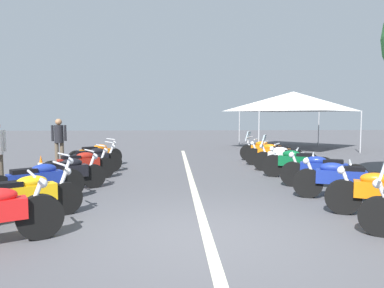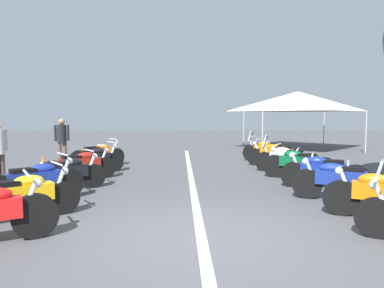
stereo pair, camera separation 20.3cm
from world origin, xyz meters
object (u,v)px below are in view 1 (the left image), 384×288
object	(u,v)px
event_tent	(293,101)
motorcycle_left_row_3	(65,173)
motorcycle_left_row_1	(22,196)
motorcycle_left_row_5	(92,159)
motorcycle_left_row_6	(96,154)
motorcycle_right_row_2	(340,179)
bystander_1	(59,138)
motorcycle_left_row_2	(36,182)
motorcycle_right_row_5	(285,158)
motorcycle_right_row_3	(323,170)
motorcycle_right_row_7	(265,150)
motorcycle_right_row_6	(274,154)
traffic_cone_1	(41,165)
motorcycle_right_row_4	(297,163)
motorcycle_left_row_4	(80,165)

from	to	relation	value
event_tent	motorcycle_left_row_3	bearing A→B (deg)	139.42
motorcycle_left_row_1	motorcycle_left_row_5	size ratio (longest dim) A/B	1.01
motorcycle_left_row_1	motorcycle_left_row_5	world-z (taller)	motorcycle_left_row_5
motorcycle_left_row_6	motorcycle_right_row_2	size ratio (longest dim) A/B	0.90
motorcycle_left_row_3	bystander_1	size ratio (longest dim) A/B	1.05
motorcycle_left_row_2	motorcycle_left_row_3	size ratio (longest dim) A/B	0.96
motorcycle_left_row_3	motorcycle_right_row_5	distance (m)	6.85
motorcycle_right_row_3	motorcycle_left_row_5	bearing A→B (deg)	0.15
motorcycle_left_row_6	motorcycle_right_row_7	bearing A→B (deg)	-26.56
motorcycle_left_row_5	motorcycle_right_row_2	world-z (taller)	motorcycle_right_row_2
motorcycle_right_row_5	motorcycle_right_row_6	bearing A→B (deg)	-66.47
motorcycle_left_row_6	bystander_1	size ratio (longest dim) A/B	0.99
motorcycle_left_row_3	event_tent	distance (m)	14.61
motorcycle_right_row_2	motorcycle_right_row_7	world-z (taller)	motorcycle_right_row_7
motorcycle_right_row_6	traffic_cone_1	xyz separation A→B (m)	(-1.50, 7.83, -0.17)
motorcycle_right_row_2	bystander_1	bearing A→B (deg)	-13.59
motorcycle_left_row_2	motorcycle_right_row_2	world-z (taller)	motorcycle_left_row_2
motorcycle_left_row_5	motorcycle_left_row_6	world-z (taller)	motorcycle_left_row_6
motorcycle_right_row_3	motorcycle_right_row_6	size ratio (longest dim) A/B	1.00
motorcycle_right_row_5	motorcycle_left_row_3	bearing A→B (deg)	47.34
motorcycle_left_row_5	motorcycle_right_row_6	size ratio (longest dim) A/B	0.89
motorcycle_right_row_4	motorcycle_right_row_5	xyz separation A→B (m)	(1.24, -0.03, 0.00)
motorcycle_left_row_6	motorcycle_right_row_7	world-z (taller)	motorcycle_right_row_7
motorcycle_left_row_4	motorcycle_right_row_6	world-z (taller)	motorcycle_right_row_6
motorcycle_left_row_1	motorcycle_right_row_3	xyz separation A→B (m)	(2.54, -6.40, 0.01)
motorcycle_left_row_2	motorcycle_right_row_6	distance (m)	8.41
motorcycle_left_row_2	motorcycle_right_row_5	xyz separation A→B (m)	(3.92, -6.53, 0.00)
motorcycle_right_row_7	motorcycle_right_row_5	bearing A→B (deg)	120.50
motorcycle_right_row_6	motorcycle_right_row_7	bearing A→B (deg)	-66.19
motorcycle_right_row_2	motorcycle_right_row_3	distance (m)	1.26
motorcycle_right_row_4	motorcycle_right_row_7	xyz separation A→B (m)	(3.92, -0.09, 0.00)
motorcycle_right_row_3	event_tent	xyz separation A→B (m)	(10.97, -2.97, 2.19)
motorcycle_left_row_6	motorcycle_right_row_4	size ratio (longest dim) A/B	0.91
motorcycle_left_row_5	motorcycle_left_row_6	bearing A→B (deg)	65.47
motorcycle_left_row_4	motorcycle_left_row_5	size ratio (longest dim) A/B	1.03
motorcycle_right_row_2	bystander_1	world-z (taller)	bystander_1
motorcycle_left_row_1	motorcycle_right_row_7	bearing A→B (deg)	15.47
motorcycle_right_row_3	motorcycle_right_row_7	distance (m)	5.36
motorcycle_left_row_4	motorcycle_right_row_2	xyz separation A→B (m)	(-2.67, -6.30, 0.01)
motorcycle_left_row_1	motorcycle_left_row_2	distance (m)	1.33
motorcycle_left_row_2	motorcycle_right_row_5	distance (m)	7.61
motorcycle_right_row_2	motorcycle_right_row_5	bearing A→B (deg)	-67.87
motorcycle_left_row_3	motorcycle_right_row_6	world-z (taller)	motorcycle_right_row_6
motorcycle_left_row_3	motorcycle_left_row_4	world-z (taller)	motorcycle_left_row_4
motorcycle_right_row_4	traffic_cone_1	distance (m)	7.85
motorcycle_left_row_1	motorcycle_left_row_4	size ratio (longest dim) A/B	0.98
motorcycle_left_row_3	bystander_1	xyz separation A→B (m)	(4.44, 1.53, 0.58)
motorcycle_right_row_6	motorcycle_left_row_4	bearing A→B (deg)	47.74
motorcycle_left_row_3	motorcycle_left_row_5	world-z (taller)	motorcycle_left_row_5
motorcycle_left_row_4	motorcycle_left_row_2	bearing A→B (deg)	-127.42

